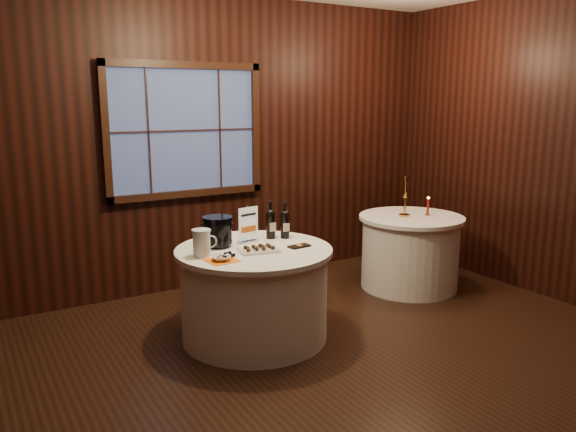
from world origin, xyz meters
TOP-DOWN VIEW (x-y plane):
  - ground at (0.00, 0.00)m, footprint 6.00×6.00m
  - back_wall at (0.00, 2.48)m, footprint 6.00×0.10m
  - main_table at (0.00, 1.00)m, footprint 1.28×1.28m
  - side_table at (2.00, 1.30)m, footprint 1.08×1.08m
  - sign_stand at (0.04, 1.19)m, footprint 0.19×0.12m
  - port_bottle_left at (0.28, 1.22)m, footprint 0.08×0.08m
  - port_bottle_right at (0.39, 1.16)m, footprint 0.08×0.08m
  - ice_bucket at (-0.23, 1.19)m, footprint 0.25×0.25m
  - chocolate_plate at (-0.01, 0.89)m, footprint 0.34×0.26m
  - chocolate_box at (0.34, 0.84)m, footprint 0.19×0.11m
  - grape_bunch at (-0.29, 0.85)m, footprint 0.18×0.08m
  - glass_pitcher at (-0.45, 1.00)m, footprint 0.20×0.15m
  - orange_napkin at (-0.37, 0.80)m, footprint 0.23×0.23m
  - cracker_bowl at (-0.37, 0.80)m, footprint 0.18×0.18m
  - brass_candlestick at (1.93, 1.33)m, footprint 0.12×0.12m
  - red_candle at (2.15, 1.23)m, footprint 0.05×0.05m

SIDE VIEW (x-z plane):
  - ground at x=0.00m, z-range 0.00..0.00m
  - main_table at x=0.00m, z-range 0.00..0.77m
  - side_table at x=2.00m, z-range 0.00..0.77m
  - orange_napkin at x=-0.37m, z-range 0.77..0.77m
  - chocolate_box at x=0.34m, z-range 0.77..0.79m
  - chocolate_plate at x=-0.01m, z-range 0.77..0.81m
  - grape_bunch at x=-0.29m, z-range 0.77..0.81m
  - cracker_bowl at x=-0.37m, z-range 0.77..0.81m
  - red_candle at x=2.15m, z-range 0.75..0.95m
  - glass_pitcher at x=-0.45m, z-range 0.77..0.98m
  - sign_stand at x=0.04m, z-range 0.72..1.04m
  - ice_bucket at x=-0.23m, z-range 0.78..1.03m
  - port_bottle_right at x=0.39m, z-range 0.75..1.07m
  - port_bottle_left at x=0.28m, z-range 0.75..1.08m
  - brass_candlestick at x=1.93m, z-range 0.71..1.13m
  - back_wall at x=0.00m, z-range 0.04..3.04m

